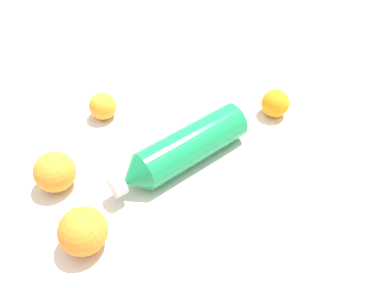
{
  "coord_description": "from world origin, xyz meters",
  "views": [
    {
      "loc": [
        0.44,
        0.34,
        0.59
      ],
      "look_at": [
        -0.02,
        0.01,
        0.04
      ],
      "focal_mm": 35.75,
      "sensor_mm": 36.0,
      "label": 1
    }
  ],
  "objects_px": {
    "water_bottle": "(182,149)",
    "orange_1": "(103,106)",
    "orange_0": "(55,172)",
    "orange_3": "(275,103)",
    "orange_2": "(83,231)"
  },
  "relations": [
    {
      "from": "orange_2",
      "to": "orange_3",
      "type": "bearing_deg",
      "value": 169.36
    },
    {
      "from": "orange_0",
      "to": "orange_2",
      "type": "relative_size",
      "value": 0.96
    },
    {
      "from": "water_bottle",
      "to": "orange_1",
      "type": "relative_size",
      "value": 4.99
    },
    {
      "from": "water_bottle",
      "to": "orange_3",
      "type": "height_order",
      "value": "water_bottle"
    },
    {
      "from": "water_bottle",
      "to": "orange_2",
      "type": "bearing_deg",
      "value": 10.98
    },
    {
      "from": "orange_2",
      "to": "orange_3",
      "type": "height_order",
      "value": "orange_2"
    },
    {
      "from": "orange_1",
      "to": "orange_2",
      "type": "distance_m",
      "value": 0.34
    },
    {
      "from": "water_bottle",
      "to": "orange_0",
      "type": "bearing_deg",
      "value": -25.04
    },
    {
      "from": "water_bottle",
      "to": "orange_2",
      "type": "relative_size",
      "value": 3.79
    },
    {
      "from": "water_bottle",
      "to": "orange_3",
      "type": "xyz_separation_m",
      "value": [
        -0.25,
        0.08,
        -0.01
      ]
    },
    {
      "from": "orange_0",
      "to": "orange_3",
      "type": "xyz_separation_m",
      "value": [
        -0.45,
        0.24,
        -0.01
      ]
    },
    {
      "from": "water_bottle",
      "to": "orange_3",
      "type": "relative_size",
      "value": 4.83
    },
    {
      "from": "water_bottle",
      "to": "orange_1",
      "type": "distance_m",
      "value": 0.24
    },
    {
      "from": "water_bottle",
      "to": "orange_2",
      "type": "distance_m",
      "value": 0.25
    },
    {
      "from": "orange_0",
      "to": "orange_2",
      "type": "xyz_separation_m",
      "value": [
        0.06,
        0.14,
        0.0
      ]
    }
  ]
}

